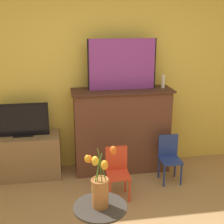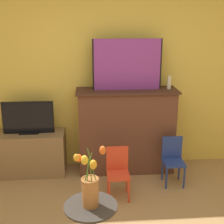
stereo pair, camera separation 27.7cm
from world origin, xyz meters
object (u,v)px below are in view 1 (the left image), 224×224
object	(u,v)px
tv_monitor	(22,120)
vase_tulips	(100,187)
painting	(122,64)
chair_blue	(169,156)
chair_red	(118,170)

from	to	relation	value
tv_monitor	vase_tulips	world-z (taller)	vase_tulips
painting	tv_monitor	world-z (taller)	painting
chair_blue	chair_red	bearing A→B (deg)	-159.83
vase_tulips	tv_monitor	bearing A→B (deg)	115.33
tv_monitor	chair_blue	distance (m)	1.98
tv_monitor	chair_blue	size ratio (longest dim) A/B	1.10
painting	chair_blue	xyz separation A→B (m)	(0.56, -0.44, -1.15)
chair_red	vase_tulips	xyz separation A→B (m)	(-0.33, -1.02, 0.38)
painting	chair_red	xyz separation A→B (m)	(-0.18, -0.71, -1.15)
tv_monitor	chair_red	bearing A→B (deg)	-31.21
painting	vase_tulips	size ratio (longest dim) A/B	1.63
tv_monitor	chair_red	size ratio (longest dim) A/B	1.10
chair_red	chair_blue	world-z (taller)	same
chair_red	chair_blue	xyz separation A→B (m)	(0.74, 0.27, 0.00)
painting	vase_tulips	distance (m)	1.96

